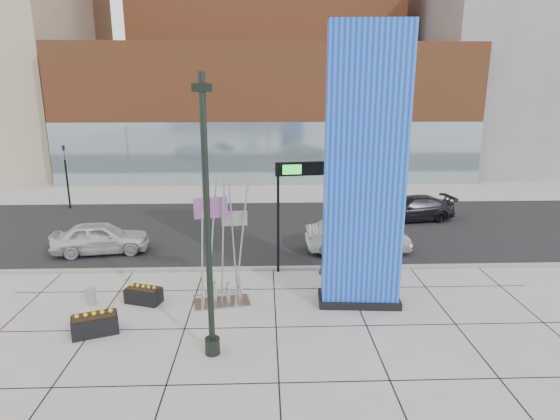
{
  "coord_description": "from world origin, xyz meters",
  "views": [
    {
      "loc": [
        0.66,
        -14.9,
        7.68
      ],
      "look_at": [
        1.23,
        2.0,
        3.21
      ],
      "focal_mm": 30.0,
      "sensor_mm": 36.0,
      "label": 1
    }
  ],
  "objects_px": {
    "blue_pylon": "(364,177)",
    "car_silver_mid": "(357,236)",
    "overhead_street_sign": "(298,179)",
    "car_white_west": "(101,238)",
    "lamp_post": "(208,249)",
    "public_art_sculpture": "(221,273)",
    "concrete_bollard": "(91,296)"
  },
  "relations": [
    {
      "from": "public_art_sculpture",
      "to": "car_white_west",
      "type": "bearing_deg",
      "value": 127.17
    },
    {
      "from": "overhead_street_sign",
      "to": "car_white_west",
      "type": "height_order",
      "value": "overhead_street_sign"
    },
    {
      "from": "public_art_sculpture",
      "to": "car_silver_mid",
      "type": "height_order",
      "value": "public_art_sculpture"
    },
    {
      "from": "blue_pylon",
      "to": "concrete_bollard",
      "type": "relative_size",
      "value": 14.67
    },
    {
      "from": "concrete_bollard",
      "to": "blue_pylon",
      "type": "bearing_deg",
      "value": -1.14
    },
    {
      "from": "lamp_post",
      "to": "car_white_west",
      "type": "distance_m",
      "value": 11.14
    },
    {
      "from": "concrete_bollard",
      "to": "overhead_street_sign",
      "type": "distance_m",
      "value": 9.02
    },
    {
      "from": "concrete_bollard",
      "to": "car_white_west",
      "type": "distance_m",
      "value": 5.7
    },
    {
      "from": "blue_pylon",
      "to": "car_silver_mid",
      "type": "relative_size",
      "value": 2.0
    },
    {
      "from": "blue_pylon",
      "to": "lamp_post",
      "type": "relative_size",
      "value": 1.21
    },
    {
      "from": "concrete_bollard",
      "to": "overhead_street_sign",
      "type": "bearing_deg",
      "value": 20.59
    },
    {
      "from": "lamp_post",
      "to": "car_white_west",
      "type": "height_order",
      "value": "lamp_post"
    },
    {
      "from": "blue_pylon",
      "to": "concrete_bollard",
      "type": "xyz_separation_m",
      "value": [
        -9.74,
        0.19,
        -4.37
      ]
    },
    {
      "from": "concrete_bollard",
      "to": "overhead_street_sign",
      "type": "xyz_separation_m",
      "value": [
        7.69,
        2.89,
        3.71
      ]
    },
    {
      "from": "blue_pylon",
      "to": "lamp_post",
      "type": "bearing_deg",
      "value": -143.09
    },
    {
      "from": "blue_pylon",
      "to": "public_art_sculpture",
      "type": "relative_size",
      "value": 2.14
    },
    {
      "from": "blue_pylon",
      "to": "overhead_street_sign",
      "type": "distance_m",
      "value": 3.76
    },
    {
      "from": "concrete_bollard",
      "to": "car_silver_mid",
      "type": "height_order",
      "value": "car_silver_mid"
    },
    {
      "from": "overhead_street_sign",
      "to": "public_art_sculpture",
      "type": "bearing_deg",
      "value": -142.75
    },
    {
      "from": "public_art_sculpture",
      "to": "car_silver_mid",
      "type": "relative_size",
      "value": 0.93
    },
    {
      "from": "public_art_sculpture",
      "to": "car_white_west",
      "type": "relative_size",
      "value": 1.03
    },
    {
      "from": "blue_pylon",
      "to": "car_silver_mid",
      "type": "distance_m",
      "value": 6.74
    },
    {
      "from": "blue_pylon",
      "to": "public_art_sculpture",
      "type": "xyz_separation_m",
      "value": [
        -4.99,
        0.13,
        -3.51
      ]
    },
    {
      "from": "public_art_sculpture",
      "to": "overhead_street_sign",
      "type": "relative_size",
      "value": 0.96
    },
    {
      "from": "lamp_post",
      "to": "concrete_bollard",
      "type": "distance_m",
      "value": 6.55
    },
    {
      "from": "blue_pylon",
      "to": "public_art_sculpture",
      "type": "bearing_deg",
      "value": -177.32
    },
    {
      "from": "overhead_street_sign",
      "to": "car_silver_mid",
      "type": "distance_m",
      "value": 5.01
    },
    {
      "from": "overhead_street_sign",
      "to": "car_white_west",
      "type": "distance_m",
      "value": 10.05
    },
    {
      "from": "public_art_sculpture",
      "to": "overhead_street_sign",
      "type": "height_order",
      "value": "overhead_street_sign"
    },
    {
      "from": "car_white_west",
      "to": "car_silver_mid",
      "type": "relative_size",
      "value": 0.9
    },
    {
      "from": "lamp_post",
      "to": "public_art_sculpture",
      "type": "bearing_deg",
      "value": 89.93
    },
    {
      "from": "car_white_west",
      "to": "car_silver_mid",
      "type": "height_order",
      "value": "car_silver_mid"
    }
  ]
}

